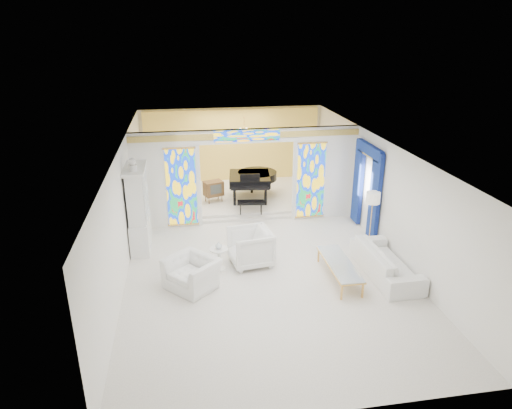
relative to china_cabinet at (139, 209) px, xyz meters
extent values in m
plane|color=white|center=(3.22, -0.60, -1.17)|extent=(12.00, 12.00, 0.00)
cube|color=white|center=(3.22, -0.60, 1.83)|extent=(7.00, 12.00, 0.02)
cube|color=white|center=(3.22, 5.40, 0.33)|extent=(7.00, 0.02, 3.00)
cube|color=white|center=(3.22, -6.60, 0.33)|extent=(7.00, 0.02, 3.00)
cube|color=white|center=(-0.28, -0.60, 0.33)|extent=(0.02, 12.00, 3.00)
cube|color=white|center=(6.72, -0.60, 0.33)|extent=(0.02, 12.00, 3.00)
cube|color=white|center=(0.72, 1.40, 0.33)|extent=(2.00, 0.18, 3.00)
cube|color=white|center=(5.72, 1.40, 0.33)|extent=(2.00, 0.18, 3.00)
cube|color=white|center=(3.22, 1.40, 1.63)|extent=(3.00, 0.18, 0.40)
cube|color=white|center=(1.72, 1.30, 0.13)|extent=(0.12, 0.06, 2.60)
cube|color=white|center=(4.72, 1.30, 0.13)|extent=(0.12, 0.06, 2.60)
cube|color=white|center=(3.22, 1.30, 1.48)|extent=(3.24, 0.06, 0.12)
cube|color=#DDB453|center=(3.22, 1.30, 1.65)|extent=(7.00, 0.05, 0.18)
cube|color=gold|center=(1.19, 1.29, 0.13)|extent=(0.90, 0.04, 2.40)
cube|color=gold|center=(5.25, 1.29, 0.13)|extent=(0.90, 0.04, 2.40)
cube|color=gold|center=(3.22, 1.29, 1.65)|extent=(2.00, 0.04, 0.34)
cube|color=white|center=(3.22, 3.50, -1.08)|extent=(6.80, 3.80, 0.18)
cube|color=gold|center=(3.22, 5.28, 0.33)|extent=(6.70, 0.10, 2.90)
cylinder|color=gold|center=(3.42, 3.40, 1.38)|extent=(0.48, 0.48, 0.30)
cube|color=navy|center=(6.62, -0.55, 0.18)|extent=(0.12, 0.55, 2.60)
cube|color=navy|center=(6.62, 0.75, 0.18)|extent=(0.12, 0.55, 2.60)
cube|color=navy|center=(6.62, 0.10, 1.38)|extent=(0.14, 1.70, 0.30)
cube|color=gold|center=(6.62, 0.10, 1.21)|extent=(0.12, 1.50, 0.06)
cube|color=white|center=(0.00, 0.00, -0.72)|extent=(0.50, 1.40, 0.90)
cube|color=white|center=(0.00, 0.00, 0.43)|extent=(0.44, 1.30, 1.40)
cube|color=silver|center=(0.23, 0.00, 0.43)|extent=(0.01, 1.20, 1.30)
cube|color=white|center=(0.00, 0.00, 1.17)|extent=(0.56, 1.46, 0.08)
cylinder|color=white|center=(0.00, -0.35, 1.29)|extent=(0.22, 0.22, 0.16)
sphere|color=white|center=(0.00, -0.35, 1.45)|extent=(0.20, 0.20, 0.20)
imported|color=white|center=(1.34, -2.36, -0.80)|extent=(1.51, 1.52, 0.74)
imported|color=white|center=(2.89, -1.43, -0.69)|extent=(1.20, 1.17, 0.96)
imported|color=white|center=(6.17, -2.54, -0.81)|extent=(1.00, 2.47, 0.72)
cylinder|color=white|center=(2.05, -1.59, -0.59)|extent=(0.63, 0.63, 0.03)
cylinder|color=white|center=(2.05, -1.59, -0.88)|extent=(0.10, 0.10, 0.56)
cylinder|color=white|center=(2.05, -1.59, -1.15)|extent=(0.42, 0.42, 0.03)
imported|color=white|center=(2.05, -1.59, -0.48)|extent=(0.21, 0.21, 0.18)
cube|color=silver|center=(4.94, -2.55, -0.75)|extent=(0.58, 1.94, 0.04)
cube|color=gold|center=(4.94, -2.55, -0.77)|extent=(0.61, 1.97, 0.03)
cube|color=gold|center=(4.68, -3.47, -0.97)|extent=(0.04, 0.04, 0.40)
cube|color=gold|center=(5.19, -3.47, -0.97)|extent=(0.04, 0.04, 0.40)
cube|color=gold|center=(4.69, -1.62, -0.97)|extent=(0.04, 0.04, 0.40)
cube|color=gold|center=(5.19, -1.62, -0.97)|extent=(0.04, 0.04, 0.40)
cylinder|color=gold|center=(6.42, -0.86, -1.15)|extent=(0.35, 0.35, 0.03)
cylinder|color=gold|center=(6.42, -0.86, -0.44)|extent=(0.04, 0.04, 1.46)
cylinder|color=silver|center=(6.42, -0.86, 0.27)|extent=(0.50, 0.50, 0.31)
cube|color=black|center=(3.54, 3.02, -0.26)|extent=(1.57, 1.65, 0.27)
cylinder|color=black|center=(3.87, 3.32, -0.26)|extent=(1.54, 1.54, 0.27)
cube|color=black|center=(3.43, 2.16, -0.30)|extent=(1.32, 0.44, 0.10)
cube|color=beige|center=(3.42, 2.09, -0.28)|extent=(1.20, 0.24, 0.03)
cube|color=black|center=(3.47, 2.50, -0.05)|extent=(0.67, 0.11, 0.24)
cube|color=black|center=(3.36, 1.59, -0.60)|extent=(0.90, 0.44, 0.08)
cylinder|color=black|center=(2.93, 2.42, -0.69)|extent=(0.11, 0.11, 0.60)
cylinder|color=black|center=(3.98, 2.29, -0.69)|extent=(0.11, 0.11, 0.60)
cylinder|color=black|center=(3.70, 3.58, -0.69)|extent=(0.11, 0.11, 0.60)
cube|color=brown|center=(2.26, 2.90, -0.51)|extent=(0.74, 0.62, 0.51)
cube|color=#3C413E|center=(2.33, 2.70, -0.48)|extent=(0.39, 0.16, 0.32)
cone|color=brown|center=(2.08, 2.68, -0.88)|extent=(0.05, 0.05, 0.22)
cone|color=brown|center=(2.54, 2.84, -0.88)|extent=(0.05, 0.05, 0.22)
cone|color=brown|center=(1.98, 2.96, -0.88)|extent=(0.05, 0.05, 0.22)
cone|color=brown|center=(2.43, 3.13, -0.88)|extent=(0.05, 0.05, 0.22)
camera|label=1|loc=(1.31, -12.00, 4.65)|focal=32.00mm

